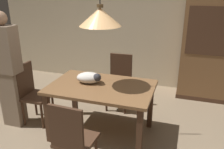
% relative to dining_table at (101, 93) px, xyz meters
% --- Properties ---
extents(back_wall, '(6.40, 0.10, 2.90)m').
position_rel_dining_table_xyz_m(back_wall, '(0.14, 2.06, 0.80)').
color(back_wall, beige).
rests_on(back_wall, ground).
extents(dining_table, '(1.40, 0.90, 0.75)m').
position_rel_dining_table_xyz_m(dining_table, '(0.00, 0.00, 0.00)').
color(dining_table, brown).
rests_on(dining_table, ground).
extents(chair_far_back, '(0.41, 0.41, 0.93)m').
position_rel_dining_table_xyz_m(chair_far_back, '(-0.00, 0.88, -0.14)').
color(chair_far_back, '#472D1E').
rests_on(chair_far_back, ground).
extents(chair_near_front, '(0.42, 0.42, 0.93)m').
position_rel_dining_table_xyz_m(chair_near_front, '(-0.00, -0.88, -0.14)').
color(chair_near_front, '#472D1E').
rests_on(chair_near_front, ground).
extents(chair_left_side, '(0.41, 0.41, 0.93)m').
position_rel_dining_table_xyz_m(chair_left_side, '(-1.13, -0.00, -0.14)').
color(chair_left_side, '#472D1E').
rests_on(chair_left_side, ground).
extents(cat_sleeping, '(0.40, 0.29, 0.16)m').
position_rel_dining_table_xyz_m(cat_sleeping, '(-0.19, 0.05, 0.18)').
color(cat_sleeping, silver).
rests_on(cat_sleeping, dining_table).
extents(pendant_lamp, '(0.52, 0.52, 1.30)m').
position_rel_dining_table_xyz_m(pendant_lamp, '(-0.00, 0.00, 1.01)').
color(pendant_lamp, '#E0A86B').
extents(hutch_bookcase, '(1.12, 0.45, 1.85)m').
position_rel_dining_table_xyz_m(hutch_bookcase, '(1.49, 1.72, 0.24)').
color(hutch_bookcase, brown).
rests_on(hutch_bookcase, ground).
extents(person_standing, '(0.36, 0.22, 1.70)m').
position_rel_dining_table_xyz_m(person_standing, '(-1.37, -0.16, 0.21)').
color(person_standing, '#84705B').
rests_on(person_standing, ground).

